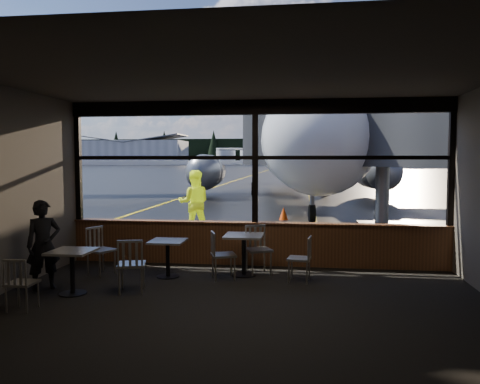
% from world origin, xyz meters
% --- Properties ---
extents(ground_plane, '(520.00, 520.00, 0.00)m').
position_xyz_m(ground_plane, '(0.00, 120.00, 0.00)').
color(ground_plane, black).
rests_on(ground_plane, ground).
extents(carpet_floor, '(8.00, 6.00, 0.01)m').
position_xyz_m(carpet_floor, '(0.00, -3.00, 0.01)').
color(carpet_floor, black).
rests_on(carpet_floor, ground).
extents(ceiling, '(8.00, 6.00, 0.04)m').
position_xyz_m(ceiling, '(0.00, -3.00, 3.50)').
color(ceiling, '#38332D').
rests_on(ceiling, ground).
extents(wall_back, '(8.00, 0.04, 3.50)m').
position_xyz_m(wall_back, '(0.00, -6.00, 1.75)').
color(wall_back, '#514940').
rests_on(wall_back, ground).
extents(window_sill, '(8.00, 0.28, 0.90)m').
position_xyz_m(window_sill, '(0.00, 0.00, 0.45)').
color(window_sill, brown).
rests_on(window_sill, ground).
extents(window_header, '(8.00, 0.18, 0.30)m').
position_xyz_m(window_header, '(0.00, 0.00, 3.35)').
color(window_header, black).
rests_on(window_header, ground).
extents(mullion_left, '(0.12, 0.12, 2.60)m').
position_xyz_m(mullion_left, '(-3.95, 0.00, 2.20)').
color(mullion_left, black).
rests_on(mullion_left, ground).
extents(mullion_centre, '(0.12, 0.12, 2.60)m').
position_xyz_m(mullion_centre, '(0.00, 0.00, 2.20)').
color(mullion_centre, black).
rests_on(mullion_centre, ground).
extents(mullion_right, '(0.12, 0.12, 2.60)m').
position_xyz_m(mullion_right, '(3.95, 0.00, 2.20)').
color(mullion_right, black).
rests_on(mullion_right, ground).
extents(window_transom, '(8.00, 0.10, 0.08)m').
position_xyz_m(window_transom, '(0.00, 0.00, 2.30)').
color(window_transom, black).
rests_on(window_transom, ground).
extents(airliner, '(32.53, 37.87, 10.81)m').
position_xyz_m(airliner, '(0.31, 19.08, 5.40)').
color(airliner, silver).
rests_on(airliner, ground_plane).
extents(jet_bridge, '(8.58, 10.49, 4.58)m').
position_xyz_m(jet_bridge, '(3.60, 5.50, 2.29)').
color(jet_bridge, '#2D2D2F').
rests_on(jet_bridge, ground_plane).
extents(cafe_table_near, '(0.73, 0.73, 0.81)m').
position_xyz_m(cafe_table_near, '(-0.13, -0.94, 0.40)').
color(cafe_table_near, '#ACA59E').
rests_on(cafe_table_near, carpet_floor).
extents(cafe_table_mid, '(0.65, 0.65, 0.72)m').
position_xyz_m(cafe_table_mid, '(-1.56, -1.24, 0.36)').
color(cafe_table_mid, '#A8A29A').
rests_on(cafe_table_mid, carpet_floor).
extents(cafe_table_left, '(0.68, 0.68, 0.75)m').
position_xyz_m(cafe_table_left, '(-2.82, -2.56, 0.38)').
color(cafe_table_left, '#9E9A91').
rests_on(cafe_table_left, carpet_floor).
extents(chair_near_e, '(0.53, 0.53, 0.86)m').
position_xyz_m(chair_near_e, '(0.94, -1.27, 0.43)').
color(chair_near_e, '#B6B1A5').
rests_on(chair_near_e, carpet_floor).
extents(chair_near_w, '(0.64, 0.64, 0.92)m').
position_xyz_m(chair_near_w, '(-0.47, -1.27, 0.46)').
color(chair_near_w, '#B5B1A3').
rests_on(chair_near_w, carpet_floor).
extents(chair_near_n, '(0.70, 0.70, 0.97)m').
position_xyz_m(chair_near_n, '(0.15, -0.81, 0.48)').
color(chair_near_n, '#B1ACA0').
rests_on(chair_near_n, carpet_floor).
extents(chair_mid_s, '(0.63, 0.63, 0.95)m').
position_xyz_m(chair_mid_s, '(-1.88, -2.31, 0.47)').
color(chair_mid_s, '#BBB6A8').
rests_on(chair_mid_s, carpet_floor).
extents(chair_mid_w, '(0.69, 0.69, 0.94)m').
position_xyz_m(chair_mid_w, '(-2.93, -1.17, 0.47)').
color(chair_mid_w, beige).
rests_on(chair_mid_w, carpet_floor).
extents(chair_left_s, '(0.46, 0.46, 0.82)m').
position_xyz_m(chair_left_s, '(-3.16, -3.45, 0.41)').
color(chair_left_s, '#ACA89C').
rests_on(chair_left_s, carpet_floor).
extents(passenger, '(0.68, 0.65, 1.56)m').
position_xyz_m(passenger, '(-3.46, -2.33, 0.78)').
color(passenger, black).
rests_on(passenger, carpet_floor).
extents(ground_crew, '(1.08, 0.93, 1.94)m').
position_xyz_m(ground_crew, '(-2.20, 3.78, 0.97)').
color(ground_crew, '#BFF219').
rests_on(ground_crew, ground_plane).
extents(cone_nose, '(0.34, 0.34, 0.48)m').
position_xyz_m(cone_nose, '(0.33, 7.63, 0.24)').
color(cone_nose, '#FF4E08').
rests_on(cone_nose, ground_plane).
extents(hangar_left, '(45.00, 18.00, 11.00)m').
position_xyz_m(hangar_left, '(-70.00, 180.00, 5.50)').
color(hangar_left, silver).
rests_on(hangar_left, ground_plane).
extents(hangar_mid, '(38.00, 15.00, 10.00)m').
position_xyz_m(hangar_mid, '(0.00, 185.00, 5.00)').
color(hangar_mid, silver).
rests_on(hangar_mid, ground_plane).
extents(hangar_right, '(50.00, 20.00, 12.00)m').
position_xyz_m(hangar_right, '(60.00, 178.00, 6.00)').
color(hangar_right, silver).
rests_on(hangar_right, ground_plane).
extents(fuel_tank_a, '(8.00, 8.00, 6.00)m').
position_xyz_m(fuel_tank_a, '(-30.00, 182.00, 3.00)').
color(fuel_tank_a, silver).
rests_on(fuel_tank_a, ground_plane).
extents(fuel_tank_b, '(8.00, 8.00, 6.00)m').
position_xyz_m(fuel_tank_b, '(-20.00, 182.00, 3.00)').
color(fuel_tank_b, silver).
rests_on(fuel_tank_b, ground_plane).
extents(fuel_tank_c, '(8.00, 8.00, 6.00)m').
position_xyz_m(fuel_tank_c, '(-10.00, 182.00, 3.00)').
color(fuel_tank_c, silver).
rests_on(fuel_tank_c, ground_plane).
extents(treeline, '(360.00, 3.00, 12.00)m').
position_xyz_m(treeline, '(0.00, 210.00, 6.00)').
color(treeline, black).
rests_on(treeline, ground_plane).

